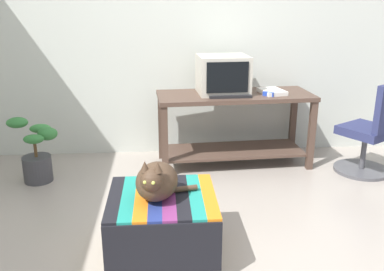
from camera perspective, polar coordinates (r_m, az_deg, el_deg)
The scene contains 12 objects.
ground_plane at distance 2.88m, azimuth 1.26°, elevation -15.83°, with size 14.00×14.00×0.00m, color #9E9389.
back_wall at distance 4.45m, azimuth -1.17°, elevation 14.11°, with size 8.00×0.10×2.60m, color silver.
desk at distance 4.19m, azimuth 5.72°, elevation 2.56°, with size 1.53×0.67×0.72m.
tv_monitor at distance 4.12m, azimuth 4.18°, elevation 8.13°, with size 0.50×0.45×0.36m.
keyboard at distance 3.99m, azimuth 5.08°, elevation 5.37°, with size 0.40×0.15×0.02m, color black.
book at distance 4.19m, azimuth 10.72°, elevation 5.83°, with size 0.20×0.28×0.04m, color white.
ottoman_with_blanket at distance 2.80m, azimuth -3.97°, elevation -11.94°, with size 0.68×0.66×0.42m.
cat at distance 2.61m, azimuth -4.80°, elevation -6.11°, with size 0.42×0.39×0.29m.
potted_plant at distance 4.08m, azimuth -20.17°, elevation -2.44°, with size 0.43×0.36×0.61m.
office_chair at distance 4.30m, azimuth 23.02°, elevation 0.09°, with size 0.58×0.58×0.89m.
stapler at distance 4.07m, azimuth 10.29°, elevation 5.51°, with size 0.04×0.11×0.04m, color #2342B7.
pen at distance 4.32m, azimuth 11.45°, elevation 5.93°, with size 0.01×0.01×0.14m, color black.
Camera 1 is at (-0.23, -2.38, 1.61)m, focal length 39.61 mm.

